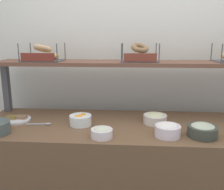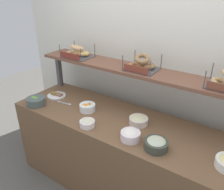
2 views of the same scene
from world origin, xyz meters
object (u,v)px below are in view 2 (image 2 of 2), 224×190
object	(u,v)px
bowl_veggie_mix	(36,101)
bagel_basket_everything	(142,65)
bowl_cream_cheese	(130,135)
serving_spoon_near_plate	(66,104)
bowl_tuna_salad	(156,144)
bowl_potato_salad	(139,120)
bagel_basket_plain	(77,53)
bowl_scallion_spread	(87,123)
bowl_fruit_salad	(87,107)
serving_plate_white	(57,95)

from	to	relation	value
bowl_veggie_mix	bagel_basket_everything	xyz separation A→B (m)	(0.95, 0.51, 0.43)
bowl_cream_cheese	serving_spoon_near_plate	distance (m)	0.88
bowl_tuna_salad	serving_spoon_near_plate	xyz separation A→B (m)	(-1.09, 0.13, -0.04)
bowl_potato_salad	bagel_basket_plain	world-z (taller)	bagel_basket_plain
bowl_potato_salad	bowl_veggie_mix	distance (m)	1.10
bowl_tuna_salad	bowl_potato_salad	xyz separation A→B (m)	(-0.27, 0.23, -0.00)
bowl_scallion_spread	bagel_basket_everything	bearing A→B (deg)	64.98
bowl_potato_salad	bagel_basket_plain	size ratio (longest dim) A/B	0.56
bowl_cream_cheese	bowl_tuna_salad	world-z (taller)	bowl_cream_cheese
bowl_potato_salad	bowl_scallion_spread	world-z (taller)	bowl_potato_salad
bowl_potato_salad	bowl_veggie_mix	bearing A→B (deg)	-165.42
bowl_fruit_salad	bowl_veggie_mix	xyz separation A→B (m)	(-0.53, -0.20, 0.00)
bowl_cream_cheese	bowl_scallion_spread	world-z (taller)	bowl_cream_cheese
bowl_scallion_spread	serving_plate_white	world-z (taller)	bowl_scallion_spread
serving_plate_white	bowl_potato_salad	bearing A→B (deg)	1.08
bowl_potato_salad	bowl_scallion_spread	xyz separation A→B (m)	(-0.36, -0.29, -0.01)
bowl_scallion_spread	bowl_veggie_mix	bearing A→B (deg)	178.99
bowl_tuna_salad	bowl_cream_cheese	bearing A→B (deg)	-176.60
serving_plate_white	bagel_basket_everything	distance (m)	1.06
bagel_basket_everything	bowl_tuna_salad	bearing A→B (deg)	-49.46
serving_plate_white	bowl_fruit_salad	bearing A→B (deg)	-6.15
bowl_cream_cheese	bowl_veggie_mix	world-z (taller)	bowl_veggie_mix
bowl_tuna_salad	serving_plate_white	bearing A→B (deg)	170.97
serving_plate_white	bagel_basket_plain	size ratio (longest dim) A/B	0.67
bowl_cream_cheese	bagel_basket_everything	xyz separation A→B (m)	(-0.17, 0.47, 0.43)
serving_plate_white	bowl_scallion_spread	bearing A→B (deg)	-21.74
bowl_scallion_spread	bagel_basket_plain	size ratio (longest dim) A/B	0.45
bowl_fruit_salad	bowl_potato_salad	world-z (taller)	bowl_fruit_salad
bowl_fruit_salad	bowl_scallion_spread	bearing A→B (deg)	-50.56
bowl_scallion_spread	serving_spoon_near_plate	size ratio (longest dim) A/B	0.75
bowl_potato_salad	bagel_basket_everything	distance (m)	0.51
serving_spoon_near_plate	bagel_basket_plain	xyz separation A→B (m)	(-0.07, 0.30, 0.47)
bowl_tuna_salad	bowl_fruit_salad	bearing A→B (deg)	169.22
bowl_cream_cheese	bagel_basket_plain	xyz separation A→B (m)	(-0.94, 0.45, 0.43)
bowl_scallion_spread	serving_plate_white	distance (m)	0.73
bowl_fruit_salad	serving_plate_white	bearing A→B (deg)	173.85
bowl_fruit_salad	bagel_basket_plain	world-z (taller)	bagel_basket_plain
bowl_tuna_salad	bagel_basket_plain	size ratio (longest dim) A/B	0.62
serving_plate_white	bagel_basket_everything	world-z (taller)	bagel_basket_everything
serving_spoon_near_plate	bowl_scallion_spread	bearing A→B (deg)	-23.31
bowl_scallion_spread	bowl_tuna_salad	bearing A→B (deg)	5.56
bowl_fruit_salad	serving_plate_white	distance (m)	0.50
bowl_potato_salad	bowl_cream_cheese	bearing A→B (deg)	-77.07
bowl_fruit_salad	bagel_basket_plain	bearing A→B (deg)	141.35
bowl_fruit_salad	bowl_potato_salad	bearing A→B (deg)	7.78
serving_plate_white	bowl_veggie_mix	bearing A→B (deg)	-96.49
bowl_cream_cheese	bagel_basket_everything	size ratio (longest dim) A/B	0.56
bowl_cream_cheese	bowl_tuna_salad	distance (m)	0.22
bowl_potato_salad	bagel_basket_everything	world-z (taller)	bagel_basket_everything
bowl_fruit_salad	bagel_basket_plain	xyz separation A→B (m)	(-0.35, 0.28, 0.44)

